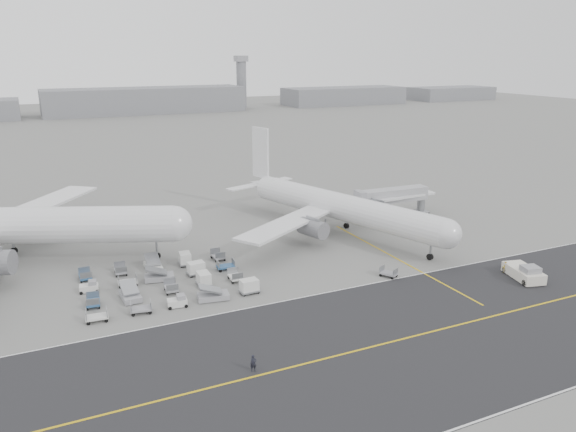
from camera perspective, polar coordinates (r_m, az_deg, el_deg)
name	(u,v)px	position (r m, az deg, el deg)	size (l,w,h in m)	color
ground	(238,303)	(78.29, -5.14, -8.78)	(700.00, 700.00, 0.00)	gray
taxiway	(334,356)	(65.63, 4.71, -14.03)	(220.00, 59.00, 0.03)	#28282A
horizon_buildings	(128,114)	(332.92, -15.91, 9.97)	(520.00, 28.00, 28.00)	gray
control_tower	(241,81)	(354.58, -4.76, 13.51)	(7.00, 7.00, 31.25)	gray
airliner_a	(2,226)	(101.78, -27.03, -0.90)	(58.50, 57.25, 21.29)	silver
airliner_b	(338,206)	(106.49, 5.06, 1.02)	(49.15, 50.12, 17.90)	silver
pushback_tug	(524,273)	(92.49, 22.88, -5.32)	(4.78, 9.11, 2.57)	silver
jet_bridge	(393,197)	(117.63, 10.59, 1.92)	(17.00, 3.77, 6.40)	gray
gse_cluster	(165,286)	(85.15, -12.34, -6.97)	(28.85, 22.82, 2.15)	gray
stray_dolly	(388,277)	(87.94, 10.16, -6.08)	(1.59, 2.58, 1.59)	silver
ground_crew_a	(253,363)	(62.44, -3.54, -14.71)	(0.70, 0.46, 1.91)	black
ground_crew_b	(505,267)	(93.93, 21.16, -4.88)	(0.91, 0.71, 1.87)	gold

